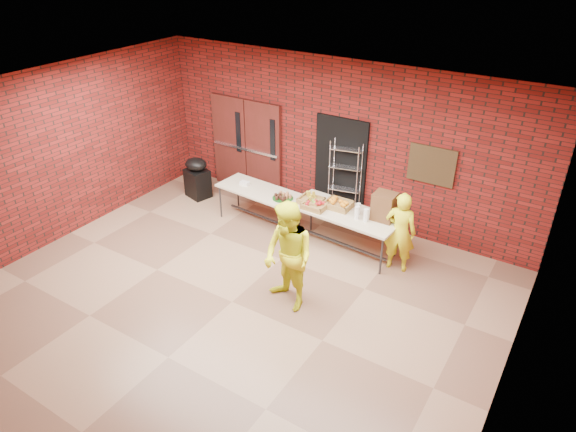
{
  "coord_description": "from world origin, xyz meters",
  "views": [
    {
      "loc": [
        4.23,
        -5.0,
        5.21
      ],
      "look_at": [
        0.17,
        1.4,
        0.97
      ],
      "focal_mm": 32.0,
      "sensor_mm": 36.0,
      "label": 1
    }
  ],
  "objects_px": {
    "coffee_dispenser": "(384,206)",
    "covered_grill": "(197,178)",
    "wire_rack": "(345,183)",
    "volunteer_woman": "(400,232)",
    "volunteer_man": "(288,257)",
    "table_left": "(259,192)",
    "table_right": "(345,215)"
  },
  "relations": [
    {
      "from": "wire_rack",
      "to": "volunteer_man",
      "type": "relative_size",
      "value": 0.95
    },
    {
      "from": "wire_rack",
      "to": "volunteer_man",
      "type": "xyz_separation_m",
      "value": [
        0.51,
        -2.87,
        0.05
      ]
    },
    {
      "from": "volunteer_woman",
      "to": "table_left",
      "type": "bearing_deg",
      "value": -9.88
    },
    {
      "from": "table_left",
      "to": "covered_grill",
      "type": "bearing_deg",
      "value": 178.48
    },
    {
      "from": "covered_grill",
      "to": "table_right",
      "type": "bearing_deg",
      "value": 11.35
    },
    {
      "from": "coffee_dispenser",
      "to": "covered_grill",
      "type": "xyz_separation_m",
      "value": [
        -4.4,
        0.13,
        -0.61
      ]
    },
    {
      "from": "volunteer_man",
      "to": "volunteer_woman",
      "type": "bearing_deg",
      "value": 81.37
    },
    {
      "from": "volunteer_woman",
      "to": "covered_grill",
      "type": "bearing_deg",
      "value": -11.54
    },
    {
      "from": "wire_rack",
      "to": "coffee_dispenser",
      "type": "height_order",
      "value": "wire_rack"
    },
    {
      "from": "wire_rack",
      "to": "volunteer_woman",
      "type": "distance_m",
      "value": 1.88
    },
    {
      "from": "wire_rack",
      "to": "covered_grill",
      "type": "height_order",
      "value": "wire_rack"
    },
    {
      "from": "wire_rack",
      "to": "table_right",
      "type": "xyz_separation_m",
      "value": [
        0.53,
        -1.01,
        -0.1
      ]
    },
    {
      "from": "table_left",
      "to": "table_right",
      "type": "distance_m",
      "value": 1.94
    },
    {
      "from": "wire_rack",
      "to": "volunteer_man",
      "type": "height_order",
      "value": "volunteer_man"
    },
    {
      "from": "coffee_dispenser",
      "to": "volunteer_woman",
      "type": "distance_m",
      "value": 0.51
    },
    {
      "from": "coffee_dispenser",
      "to": "table_right",
      "type": "bearing_deg",
      "value": -169.74
    },
    {
      "from": "table_right",
      "to": "wire_rack",
      "type": "bearing_deg",
      "value": 121.36
    },
    {
      "from": "table_left",
      "to": "table_right",
      "type": "bearing_deg",
      "value": 2.23
    },
    {
      "from": "wire_rack",
      "to": "volunteer_man",
      "type": "bearing_deg",
      "value": -92.13
    },
    {
      "from": "coffee_dispenser",
      "to": "volunteer_man",
      "type": "height_order",
      "value": "volunteer_man"
    },
    {
      "from": "table_right",
      "to": "volunteer_woman",
      "type": "xyz_separation_m",
      "value": [
        1.05,
        -0.01,
        -0.01
      ]
    },
    {
      "from": "table_right",
      "to": "volunteer_man",
      "type": "xyz_separation_m",
      "value": [
        -0.02,
        -1.86,
        0.14
      ]
    },
    {
      "from": "coffee_dispenser",
      "to": "volunteer_man",
      "type": "bearing_deg",
      "value": -109.32
    },
    {
      "from": "wire_rack",
      "to": "coffee_dispenser",
      "type": "xyz_separation_m",
      "value": [
        1.2,
        -0.89,
        0.22
      ]
    },
    {
      "from": "table_left",
      "to": "coffee_dispenser",
      "type": "xyz_separation_m",
      "value": [
        2.6,
        0.05,
        0.41
      ]
    },
    {
      "from": "table_right",
      "to": "coffee_dispenser",
      "type": "bearing_deg",
      "value": 14.11
    },
    {
      "from": "coffee_dispenser",
      "to": "volunteer_woman",
      "type": "xyz_separation_m",
      "value": [
        0.37,
        -0.13,
        -0.33
      ]
    },
    {
      "from": "coffee_dispenser",
      "to": "covered_grill",
      "type": "distance_m",
      "value": 4.44
    },
    {
      "from": "table_left",
      "to": "table_right",
      "type": "height_order",
      "value": "table_right"
    },
    {
      "from": "wire_rack",
      "to": "table_left",
      "type": "bearing_deg",
      "value": -158.3
    },
    {
      "from": "wire_rack",
      "to": "covered_grill",
      "type": "distance_m",
      "value": 3.31
    },
    {
      "from": "wire_rack",
      "to": "coffee_dispenser",
      "type": "distance_m",
      "value": 1.51
    }
  ]
}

